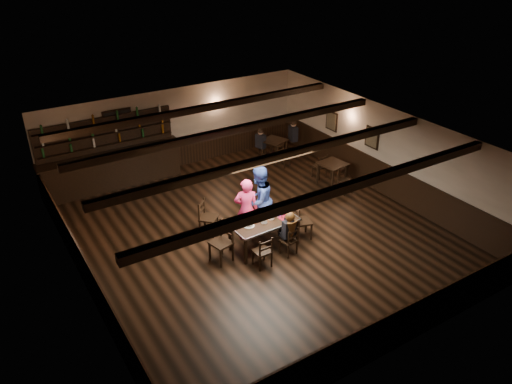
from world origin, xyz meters
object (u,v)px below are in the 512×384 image
man_blue (259,200)px  bar_counter (112,164)px  woman_pink (246,209)px  chair_near_left (264,250)px  dining_table (264,224)px  cake (249,224)px  chair_near_right (291,239)px

man_blue → bar_counter: size_ratio=0.42×
man_blue → bar_counter: 5.29m
woman_pink → chair_near_left: bearing=100.1°
dining_table → man_blue: man_blue is taller
man_blue → bar_counter: bearing=-82.8°
cake → bar_counter: bar_counter is taller
cake → chair_near_left: bearing=-93.2°
chair_near_left → chair_near_right: bearing=6.3°
dining_table → chair_near_right: bearing=-60.9°
chair_near_right → woman_pink: bearing=112.7°
woman_pink → man_blue: bearing=-141.7°
dining_table → cake: 0.45m
chair_near_left → man_blue: bearing=62.1°
chair_near_left → bar_counter: 6.37m
dining_table → chair_near_left: size_ratio=2.07×
dining_table → chair_near_left: chair_near_left is taller
dining_table → chair_near_left: bearing=-123.4°
woman_pink → dining_table: bearing=128.7°
chair_near_left → cake: size_ratio=2.94×
chair_near_left → bar_counter: bearing=105.3°
dining_table → chair_near_right: size_ratio=2.25×
man_blue → bar_counter: (-2.45, 4.69, -0.21)m
woman_pink → man_blue: (0.45, 0.12, 0.08)m
woman_pink → bar_counter: (-1.99, 4.81, -0.13)m
bar_counter → dining_table: bearing=-68.3°
woman_pink → chair_near_right: bearing=136.3°
man_blue → bar_counter: bar_counter is taller
chair_near_right → cake: (-0.80, 0.67, 0.34)m
man_blue → cake: 1.02m
chair_near_left → cake: cake is taller
chair_near_right → chair_near_left: bearing=-173.7°
woman_pink → cake: bearing=88.0°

